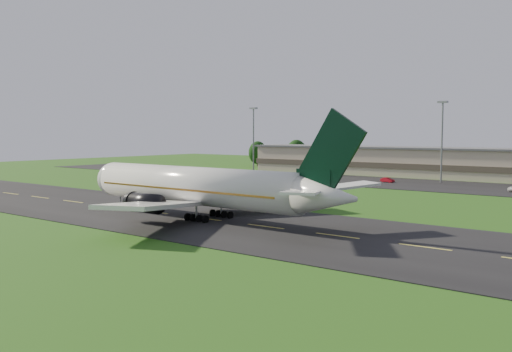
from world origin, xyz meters
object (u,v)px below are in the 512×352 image
Objects in this scene: light_mast_centre at (442,132)px; service_vehicle_b at (387,180)px; airliner at (198,187)px; service_vehicle_a at (309,177)px; terminal at (468,164)px; light_mast_west at (253,132)px.

service_vehicle_b is at bearing -143.56° from light_mast_centre.
airliner is 12.33× the size of service_vehicle_a.
airliner is 71.54m from service_vehicle_a.
light_mast_centre is at bearing -8.45° from service_vehicle_a.
airliner is 0.35× the size of terminal.
service_vehicle_a is (-24.31, 67.17, -3.85)m from airliner.
terminal is 7.13× the size of light_mast_west.
service_vehicle_a is (29.28, -12.84, -11.93)m from light_mast_west.
light_mast_west and light_mast_centre have the same top height.
light_mast_centre is 35.37m from service_vehicle_a.
light_mast_centre is at bearing 0.00° from light_mast_west.
terminal is 43.41m from service_vehicle_a.
light_mast_west reaches higher than airliner.
terminal is at bearing 14.76° from light_mast_west.
light_mast_west is at bearing 125.19° from service_vehicle_a.
service_vehicle_b is (-10.67, -7.88, -12.04)m from light_mast_centre.
terminal is at bearing 10.97° from service_vehicle_a.
terminal is at bearing 86.06° from airliner.
light_mast_centre reaches higher than service_vehicle_a.
airliner reaches higher than terminal.
terminal is 40.20× the size of service_vehicle_b.
light_mast_west is (-53.59, 80.01, 8.08)m from airliner.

